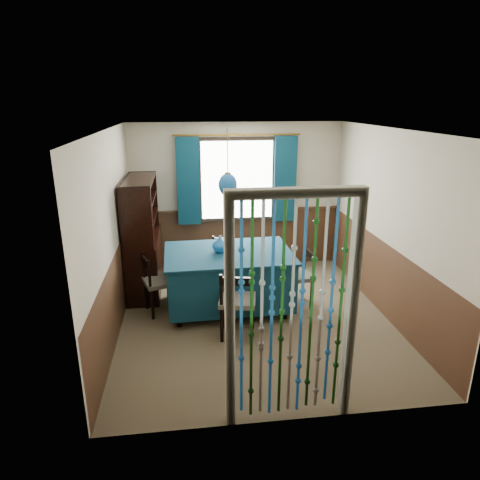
{
  "coord_description": "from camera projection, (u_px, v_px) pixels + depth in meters",
  "views": [
    {
      "loc": [
        -0.87,
        -5.18,
        2.83
      ],
      "look_at": [
        -0.16,
        0.32,
        1.02
      ],
      "focal_mm": 32.0,
      "sensor_mm": 36.0,
      "label": 1
    }
  ],
  "objects": [
    {
      "name": "vase_sideboard",
      "position": [
        148.0,
        224.0,
        6.77
      ],
      "size": [
        0.22,
        0.22,
        0.18
      ],
      "primitive_type": "imported",
      "rotation": [
        0.0,
        0.0,
        0.34
      ],
      "color": "beige",
      "rests_on": "sideboard"
    },
    {
      "name": "floor",
      "position": [
        254.0,
        317.0,
        5.87
      ],
      "size": [
        4.0,
        4.0,
        0.0
      ],
      "primitive_type": "plane",
      "color": "brown",
      "rests_on": "ground"
    },
    {
      "name": "wainscot_back",
      "position": [
        237.0,
        238.0,
        7.58
      ],
      "size": [
        3.6,
        0.0,
        3.6
      ],
      "primitive_type": "plane",
      "rotation": [
        1.57,
        0.0,
        0.0
      ],
      "color": "#432919",
      "rests_on": "ground"
    },
    {
      "name": "chair_near",
      "position": [
        237.0,
        302.0,
        5.25
      ],
      "size": [
        0.51,
        0.5,
        0.9
      ],
      "rotation": [
        0.0,
        0.0,
        -0.18
      ],
      "color": "black",
      "rests_on": "floor"
    },
    {
      "name": "sideboard",
      "position": [
        144.0,
        253.0,
        6.57
      ],
      "size": [
        0.47,
        1.34,
        1.75
      ],
      "rotation": [
        0.0,
        0.0,
        -0.0
      ],
      "color": "black",
      "rests_on": "floor"
    },
    {
      "name": "bowl_shelf",
      "position": [
        143.0,
        219.0,
        6.08
      ],
      "size": [
        0.29,
        0.29,
        0.06
      ],
      "primitive_type": "imported",
      "rotation": [
        0.0,
        0.0,
        -0.37
      ],
      "color": "beige",
      "rests_on": "sideboard"
    },
    {
      "name": "doorway",
      "position": [
        291.0,
        316.0,
        3.71
      ],
      "size": [
        1.16,
        0.12,
        2.18
      ],
      "primitive_type": null,
      "color": "silver",
      "rests_on": "ground"
    },
    {
      "name": "vase_table",
      "position": [
        220.0,
        245.0,
        5.87
      ],
      "size": [
        0.23,
        0.23,
        0.21
      ],
      "primitive_type": "imported",
      "rotation": [
        0.0,
        0.0,
        -0.18
      ],
      "color": "#155393",
      "rests_on": "dining_table"
    },
    {
      "name": "chair_left",
      "position": [
        158.0,
        282.0,
        5.88
      ],
      "size": [
        0.51,
        0.53,
        0.85
      ],
      "rotation": [
        0.0,
        0.0,
        -1.25
      ],
      "color": "black",
      "rests_on": "floor"
    },
    {
      "name": "wall_right",
      "position": [
        389.0,
        225.0,
        5.7
      ],
      "size": [
        0.0,
        4.0,
        4.0
      ],
      "primitive_type": "plane",
      "rotation": [
        1.57,
        0.0,
        -1.57
      ],
      "color": "beige",
      "rests_on": "ground"
    },
    {
      "name": "wainscot_left",
      "position": [
        118.0,
        291.0,
        5.5
      ],
      "size": [
        0.0,
        4.0,
        4.0
      ],
      "primitive_type": "plane",
      "rotation": [
        1.57,
        0.0,
        1.57
      ],
      "color": "#432919",
      "rests_on": "ground"
    },
    {
      "name": "pendant_lamp",
      "position": [
        228.0,
        185.0,
        5.6
      ],
      "size": [
        0.25,
        0.25,
        0.87
      ],
      "color": "olive",
      "rests_on": "ceiling"
    },
    {
      "name": "window",
      "position": [
        237.0,
        180.0,
        7.22
      ],
      "size": [
        1.32,
        0.12,
        1.42
      ],
      "primitive_type": "cube",
      "color": "black",
      "rests_on": "wall_back"
    },
    {
      "name": "wall_back",
      "position": [
        237.0,
        197.0,
        7.36
      ],
      "size": [
        3.6,
        0.0,
        3.6
      ],
      "primitive_type": "plane",
      "rotation": [
        1.57,
        0.0,
        0.0
      ],
      "color": "beige",
      "rests_on": "ground"
    },
    {
      "name": "ceiling",
      "position": [
        257.0,
        130.0,
        5.09
      ],
      "size": [
        4.0,
        4.0,
        0.0
      ],
      "primitive_type": "plane",
      "rotation": [
        3.14,
        0.0,
        0.0
      ],
      "color": "silver",
      "rests_on": "ground"
    },
    {
      "name": "chair_far",
      "position": [
        224.0,
        262.0,
        6.67
      ],
      "size": [
        0.43,
        0.41,
        0.81
      ],
      "rotation": [
        0.0,
        0.0,
        3.07
      ],
      "color": "black",
      "rests_on": "floor"
    },
    {
      "name": "wainscot_right",
      "position": [
        382.0,
        277.0,
        5.93
      ],
      "size": [
        0.0,
        4.0,
        4.0
      ],
      "primitive_type": "plane",
      "rotation": [
        1.57,
        0.0,
        -1.57
      ],
      "color": "#432919",
      "rests_on": "ground"
    },
    {
      "name": "wall_front",
      "position": [
        294.0,
        298.0,
        3.59
      ],
      "size": [
        3.6,
        0.0,
        3.6
      ],
      "primitive_type": "plane",
      "rotation": [
        -1.57,
        0.0,
        0.0
      ],
      "color": "beige",
      "rests_on": "ground"
    },
    {
      "name": "wainscot_front",
      "position": [
        290.0,
        373.0,
        3.84
      ],
      "size": [
        3.6,
        0.0,
        3.6
      ],
      "primitive_type": "plane",
      "rotation": [
        -1.57,
        0.0,
        0.0
      ],
      "color": "#432919",
      "rests_on": "ground"
    },
    {
      "name": "wall_left",
      "position": [
        111.0,
        235.0,
        5.26
      ],
      "size": [
        0.0,
        4.0,
        4.0
      ],
      "primitive_type": "plane",
      "rotation": [
        1.57,
        0.0,
        1.57
      ],
      "color": "beige",
      "rests_on": "ground"
    },
    {
      "name": "dining_table",
      "position": [
        229.0,
        276.0,
        6.0
      ],
      "size": [
        1.77,
        1.24,
        0.84
      ],
      "rotation": [
        0.0,
        0.0,
        0.02
      ],
      "color": "#0E3549",
      "rests_on": "floor"
    },
    {
      "name": "chair_right",
      "position": [
        299.0,
        276.0,
        6.1
      ],
      "size": [
        0.43,
        0.45,
        0.84
      ],
      "rotation": [
        0.0,
        0.0,
        1.65
      ],
      "color": "black",
      "rests_on": "floor"
    }
  ]
}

